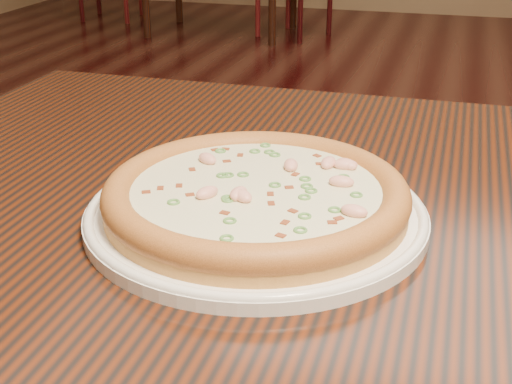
# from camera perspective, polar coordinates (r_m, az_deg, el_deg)

# --- Properties ---
(ground) EXTENTS (9.00, 9.00, 0.00)m
(ground) POSITION_cam_1_polar(r_m,az_deg,el_deg) (1.89, 8.88, -10.00)
(ground) COLOR black
(hero_table) EXTENTS (1.20, 0.80, 0.75)m
(hero_table) POSITION_cam_1_polar(r_m,az_deg,el_deg) (0.75, 10.04, -8.57)
(hero_table) COLOR black
(hero_table) RESTS_ON ground
(plate) EXTENTS (0.32, 0.32, 0.02)m
(plate) POSITION_cam_1_polar(r_m,az_deg,el_deg) (0.67, 0.00, -1.66)
(plate) COLOR white
(plate) RESTS_ON hero_table
(pizza) EXTENTS (0.29, 0.29, 0.03)m
(pizza) POSITION_cam_1_polar(r_m,az_deg,el_deg) (0.66, 0.03, -0.23)
(pizza) COLOR gold
(pizza) RESTS_ON plate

